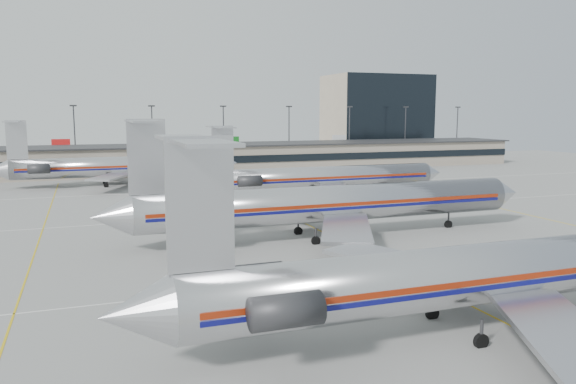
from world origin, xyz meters
name	(u,v)px	position (x,y,z in m)	size (l,w,h in m)	color
ground	(478,310)	(0.00, 0.00, 0.00)	(260.00, 260.00, 0.00)	gray
apron_markings	(401,271)	(0.00, 10.00, 0.01)	(160.00, 0.15, 0.02)	silver
terminal	(200,158)	(0.00, 97.97, 3.16)	(162.00, 17.00, 6.25)	gray
light_mast_row	(189,132)	(0.00, 112.00, 8.58)	(163.60, 0.40, 15.28)	#38383D
distant_building	(376,116)	(62.00, 128.00, 12.50)	(30.00, 20.00, 25.00)	tan
jet_foreground	(485,272)	(-1.92, -2.76, 3.60)	(47.41, 27.91, 12.41)	#B9B9BE
jet_second_row	(325,203)	(-0.89, 24.24, 3.77)	(49.62, 29.22, 12.99)	#B9B9BE
jet_third_row	(321,177)	(9.80, 50.16, 3.39)	(42.67, 26.25, 11.67)	#B9B9BE
jet_back_row	(116,166)	(-19.56, 78.26, 3.55)	(44.78, 27.54, 12.24)	#B9B9BE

